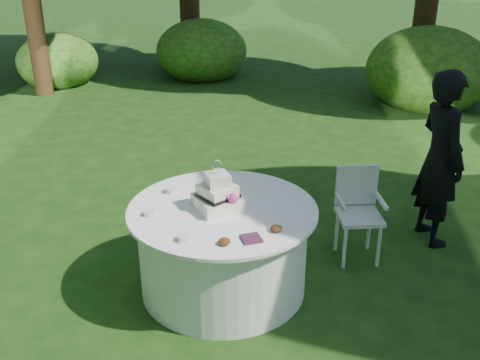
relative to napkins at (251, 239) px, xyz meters
name	(u,v)px	position (x,y,z in m)	size (l,w,h in m)	color
ground	(224,287)	(-0.06, 0.55, -0.78)	(80.00, 80.00, 0.00)	#15330E
napkins	(251,239)	(0.00, 0.00, 0.00)	(0.14, 0.14, 0.02)	#4A203B
feather_plume	(210,238)	(-0.29, 0.10, 0.00)	(0.48, 0.07, 0.01)	white
guest	(440,159)	(2.15, 0.74, 0.08)	(0.63, 0.41, 1.72)	black
table	(223,248)	(-0.06, 0.55, -0.39)	(1.56, 1.56, 0.77)	white
cake	(218,196)	(-0.10, 0.56, 0.10)	(0.39, 0.39, 0.43)	white
chair	(358,206)	(1.28, 0.69, -0.26)	(0.47, 0.47, 0.87)	silver
votives	(168,212)	(-0.51, 0.58, 0.01)	(0.35, 0.93, 0.04)	silver
petal_cups	(251,235)	(0.01, 0.03, 0.02)	(0.51, 0.16, 0.05)	#562D16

